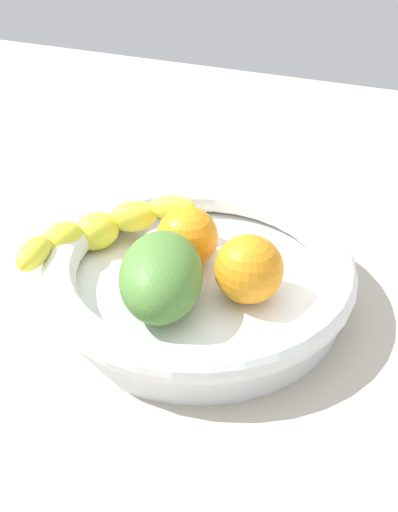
{
  "coord_description": "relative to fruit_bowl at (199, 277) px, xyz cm",
  "views": [
    {
      "loc": [
        -18.4,
        51.8,
        47.23
      ],
      "look_at": [
        0.0,
        0.0,
        8.43
      ],
      "focal_mm": 50.91,
      "sensor_mm": 36.0,
      "label": 1
    }
  ],
  "objects": [
    {
      "name": "mango_green",
      "position": [
        1.99,
        4.46,
        2.79
      ],
      "size": [
        10.4,
        12.72,
        6.6
      ],
      "primitive_type": "ellipsoid",
      "rotation": [
        0.0,
        0.0,
        5.02
      ],
      "color": "#4E8035",
      "rests_on": "fruit_bowl"
    },
    {
      "name": "kitchen_counter",
      "position": [
        0.0,
        0.0,
        -4.44
      ],
      "size": [
        120.0,
        120.0,
        3.0
      ],
      "primitive_type": "cube",
      "color": "#B1AA98",
      "rests_on": "ground"
    },
    {
      "name": "orange_mid_left",
      "position": [
        2.09,
        -2.56,
        2.51
      ],
      "size": [
        6.03,
        6.03,
        6.03
      ],
      "primitive_type": "sphere",
      "color": "orange",
      "rests_on": "fruit_bowl"
    },
    {
      "name": "orange_front",
      "position": [
        -5.01,
        0.67,
        2.68
      ],
      "size": [
        6.37,
        6.37,
        6.37
      ],
      "primitive_type": "sphere",
      "color": "orange",
      "rests_on": "fruit_bowl"
    },
    {
      "name": "fruit_bowl",
      "position": [
        0.0,
        0.0,
        0.0
      ],
      "size": [
        29.5,
        29.5,
        5.67
      ],
      "color": "white",
      "rests_on": "kitchen_counter"
    },
    {
      "name": "banana_draped_left",
      "position": [
        10.93,
        -1.48,
        2.16
      ],
      "size": [
        13.51,
        15.9,
        4.75
      ],
      "color": "yellow",
      "rests_on": "fruit_bowl"
    }
  ]
}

